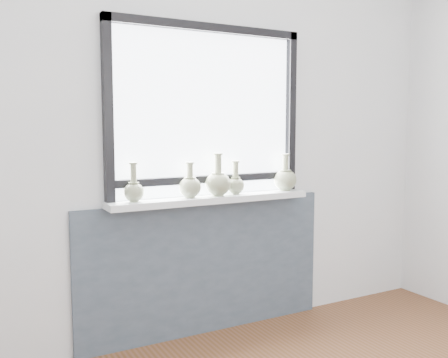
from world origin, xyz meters
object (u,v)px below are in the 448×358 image
vase_b (190,186)px  vase_d (236,184)px  vase_c (218,182)px  vase_e (285,179)px  windowsill (212,199)px  vase_a (134,190)px

vase_b → vase_d: size_ratio=1.02×
vase_c → vase_e: bearing=1.2°
vase_b → vase_c: 0.19m
windowsill → vase_b: bearing=-178.3°
vase_c → vase_a: bearing=179.0°
vase_e → vase_c: bearing=-178.8°
windowsill → vase_e: vase_e is taller
windowsill → vase_e: size_ratio=5.36×
vase_a → vase_c: vase_c is taller
vase_d → vase_c: bearing=-172.4°
vase_c → vase_d: bearing=7.6°
vase_d → vase_e: size_ratio=0.86×
vase_c → vase_e: size_ratio=1.08×
windowsill → vase_d: size_ratio=6.22×
windowsill → vase_e: 0.56m
windowsill → vase_a: bearing=-179.5°
vase_c → vase_d: (0.14, 0.02, -0.02)m
windowsill → vase_d: 0.19m
vase_b → vase_c: vase_c is taller
vase_a → vase_b: 0.35m
vase_e → vase_a: bearing=-179.9°
vase_a → vase_d: bearing=0.8°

